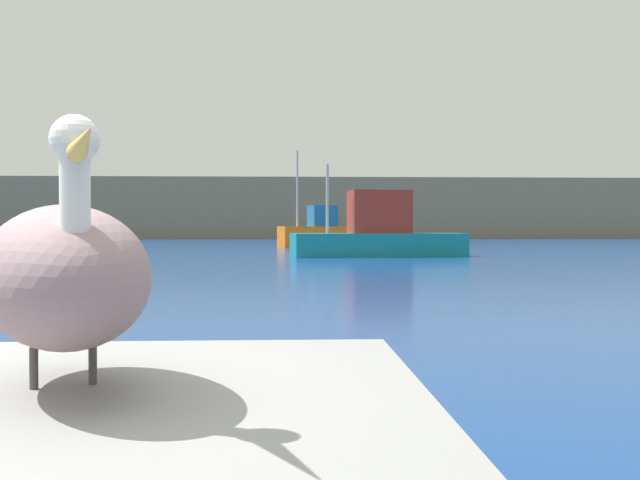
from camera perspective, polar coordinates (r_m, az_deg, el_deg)
name	(u,v)px	position (r m, az deg, el deg)	size (l,w,h in m)	color
hillside_backdrop	(272,209)	(76.07, -3.64, 2.34)	(140.00, 12.03, 5.79)	#7F755B
pelican	(65,274)	(2.74, -18.76, -2.48)	(0.92, 1.39, 0.90)	gray
fishing_boat_orange	(321,232)	(42.92, 0.11, 0.59)	(5.05, 2.89, 5.47)	orange
fishing_boat_teal	(378,234)	(30.41, 4.44, 0.43)	(7.11, 2.89, 3.67)	teal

